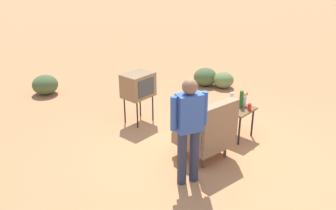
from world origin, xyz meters
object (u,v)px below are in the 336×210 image
Objects in this scene: bottle_wine_green at (241,99)px; soda_can_red at (250,107)px; side_table at (236,112)px; bottle_short_clear at (232,98)px; person_standing at (189,126)px; tv_on_stand at (138,86)px; flower_vase at (244,98)px; armchair at (208,131)px.

soda_can_red is (-0.00, 0.18, -0.10)m from bottle_wine_green.
bottle_wine_green is (-0.07, 0.04, 0.24)m from side_table.
soda_can_red is (0.08, 0.44, -0.04)m from bottle_short_clear.
person_standing reaches higher than bottle_short_clear.
tv_on_stand reaches higher than flower_vase.
tv_on_stand is 2.02m from bottle_wine_green.
bottle_wine_green is 1.60× the size of bottle_short_clear.
person_standing is at bearing 1.82° from soda_can_red.
person_standing is 5.12× the size of bottle_wine_green.
person_standing is (1.72, 0.28, 0.44)m from side_table.
armchair is at bearing 14.78° from bottle_short_clear.
soda_can_red is at bearing -178.18° from person_standing.
tv_on_stand is 8.44× the size of soda_can_red.
side_table is at bearing -30.42° from bottle_wine_green.
armchair is 0.65× the size of person_standing.
side_table is 0.35× the size of person_standing.
flower_vase is at bearing 95.47° from bottle_short_clear.
tv_on_stand is at bearing -62.61° from flower_vase.
side_table is at bearing -175.24° from armchair.
side_table is at bearing -72.34° from soda_can_red.
bottle_wine_green is 0.21m from soda_can_red.
armchair is 0.89m from person_standing.
soda_can_red is (-1.79, -0.06, -0.30)m from person_standing.
bottle_short_clear is 1.64× the size of soda_can_red.
bottle_wine_green is 1.21× the size of flower_vase.
person_standing reaches higher than bottle_wine_green.
person_standing reaches higher than tv_on_stand.
flower_vase is at bearing -177.70° from armchair.
bottle_short_clear is 0.75× the size of flower_vase.
person_standing is at bearing 7.52° from bottle_wine_green.
tv_on_stand is 5.15× the size of bottle_short_clear.
side_table is at bearing 113.23° from tv_on_stand.
soda_can_red is at bearing 107.66° from side_table.
person_standing reaches higher than soda_can_red.
tv_on_stand is 1.83m from bottle_short_clear.
flower_vase is at bearing -120.04° from soda_can_red.
person_standing reaches higher than side_table.
bottle_short_clear is (-0.92, 1.58, -0.10)m from tv_on_stand.
person_standing is 1.82m from bottle_wine_green.
tv_on_stand is 2.19m from soda_can_red.
side_table is (-0.98, -0.08, 0.00)m from armchair.
tv_on_stand is (0.77, -1.79, 0.28)m from side_table.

